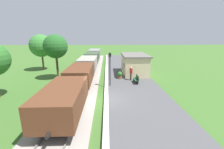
{
  "coord_description": "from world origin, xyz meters",
  "views": [
    {
      "loc": [
        0.5,
        -12.23,
        5.65
      ],
      "look_at": [
        1.02,
        3.63,
        1.51
      ],
      "focal_mm": 24.23,
      "sensor_mm": 36.0,
      "label": 1
    }
  ],
  "objects_px": {
    "tree_trackside_far": "(55,47)",
    "potted_planter": "(120,75)",
    "station_hut": "(134,64)",
    "lamp_post_near": "(110,63)",
    "bench_near_hut": "(136,79)",
    "tree_field_left": "(41,46)",
    "freight_train": "(88,64)",
    "person_waiting": "(131,73)",
    "bench_down_platform": "(126,64)"
  },
  "relations": [
    {
      "from": "freight_train",
      "to": "tree_field_left",
      "type": "height_order",
      "value": "tree_field_left"
    },
    {
      "from": "bench_down_platform",
      "to": "tree_trackside_far",
      "type": "height_order",
      "value": "tree_trackside_far"
    },
    {
      "from": "station_hut",
      "to": "person_waiting",
      "type": "distance_m",
      "value": 3.49
    },
    {
      "from": "freight_train",
      "to": "person_waiting",
      "type": "bearing_deg",
      "value": -38.68
    },
    {
      "from": "bench_down_platform",
      "to": "tree_trackside_far",
      "type": "distance_m",
      "value": 12.32
    },
    {
      "from": "potted_planter",
      "to": "tree_trackside_far",
      "type": "distance_m",
      "value": 8.94
    },
    {
      "from": "freight_train",
      "to": "tree_trackside_far",
      "type": "relative_size",
      "value": 5.65
    },
    {
      "from": "bench_near_hut",
      "to": "person_waiting",
      "type": "xyz_separation_m",
      "value": [
        -0.47,
        1.16,
        0.46
      ]
    },
    {
      "from": "station_hut",
      "to": "bench_down_platform",
      "type": "xyz_separation_m",
      "value": [
        -0.51,
        4.87,
        -0.93
      ]
    },
    {
      "from": "tree_trackside_far",
      "to": "potted_planter",
      "type": "bearing_deg",
      "value": -7.3
    },
    {
      "from": "lamp_post_near",
      "to": "tree_trackside_far",
      "type": "relative_size",
      "value": 0.64
    },
    {
      "from": "freight_train",
      "to": "bench_near_hut",
      "type": "height_order",
      "value": "freight_train"
    },
    {
      "from": "station_hut",
      "to": "tree_field_left",
      "type": "bearing_deg",
      "value": 165.24
    },
    {
      "from": "bench_down_platform",
      "to": "tree_field_left",
      "type": "distance_m",
      "value": 14.4
    },
    {
      "from": "tree_trackside_far",
      "to": "tree_field_left",
      "type": "height_order",
      "value": "tree_field_left"
    },
    {
      "from": "person_waiting",
      "to": "station_hut",
      "type": "bearing_deg",
      "value": -116.17
    },
    {
      "from": "bench_near_hut",
      "to": "bench_down_platform",
      "type": "xyz_separation_m",
      "value": [
        0.0,
        9.35,
        0.0
      ]
    },
    {
      "from": "bench_near_hut",
      "to": "lamp_post_near",
      "type": "relative_size",
      "value": 0.41
    },
    {
      "from": "tree_field_left",
      "to": "potted_planter",
      "type": "bearing_deg",
      "value": -27.65
    },
    {
      "from": "bench_near_hut",
      "to": "person_waiting",
      "type": "relative_size",
      "value": 0.88
    },
    {
      "from": "tree_trackside_far",
      "to": "tree_field_left",
      "type": "xyz_separation_m",
      "value": [
        -4.06,
        5.35,
        -0.24
      ]
    },
    {
      "from": "bench_down_platform",
      "to": "tree_field_left",
      "type": "height_order",
      "value": "tree_field_left"
    },
    {
      "from": "station_hut",
      "to": "lamp_post_near",
      "type": "height_order",
      "value": "lamp_post_near"
    },
    {
      "from": "station_hut",
      "to": "bench_near_hut",
      "type": "height_order",
      "value": "station_hut"
    },
    {
      "from": "freight_train",
      "to": "tree_field_left",
      "type": "bearing_deg",
      "value": 162.16
    },
    {
      "from": "tree_trackside_far",
      "to": "tree_field_left",
      "type": "bearing_deg",
      "value": 127.18
    },
    {
      "from": "bench_near_hut",
      "to": "bench_down_platform",
      "type": "bearing_deg",
      "value": 90.0
    },
    {
      "from": "freight_train",
      "to": "lamp_post_near",
      "type": "xyz_separation_m",
      "value": [
        3.2,
        -6.62,
        1.41
      ]
    },
    {
      "from": "freight_train",
      "to": "tree_field_left",
      "type": "relative_size",
      "value": 5.62
    },
    {
      "from": "station_hut",
      "to": "tree_field_left",
      "type": "distance_m",
      "value": 15.17
    },
    {
      "from": "tree_trackside_far",
      "to": "tree_field_left",
      "type": "relative_size",
      "value": 0.99
    },
    {
      "from": "bench_down_platform",
      "to": "potted_planter",
      "type": "relative_size",
      "value": 1.64
    },
    {
      "from": "person_waiting",
      "to": "tree_trackside_far",
      "type": "distance_m",
      "value": 10.09
    },
    {
      "from": "bench_down_platform",
      "to": "person_waiting",
      "type": "distance_m",
      "value": 8.21
    },
    {
      "from": "lamp_post_near",
      "to": "tree_field_left",
      "type": "distance_m",
      "value": 14.25
    },
    {
      "from": "station_hut",
      "to": "tree_field_left",
      "type": "height_order",
      "value": "tree_field_left"
    },
    {
      "from": "freight_train",
      "to": "lamp_post_near",
      "type": "bearing_deg",
      "value": -64.18
    },
    {
      "from": "station_hut",
      "to": "tree_trackside_far",
      "type": "distance_m",
      "value": 10.86
    },
    {
      "from": "person_waiting",
      "to": "lamp_post_near",
      "type": "bearing_deg",
      "value": 27.25
    },
    {
      "from": "lamp_post_near",
      "to": "bench_near_hut",
      "type": "bearing_deg",
      "value": 14.54
    },
    {
      "from": "tree_trackside_far",
      "to": "person_waiting",
      "type": "bearing_deg",
      "value": -10.67
    },
    {
      "from": "freight_train",
      "to": "potted_planter",
      "type": "distance_m",
      "value": 6.02
    },
    {
      "from": "bench_near_hut",
      "to": "tree_trackside_far",
      "type": "relative_size",
      "value": 0.26
    },
    {
      "from": "freight_train",
      "to": "station_hut",
      "type": "distance_m",
      "value": 6.94
    },
    {
      "from": "potted_planter",
      "to": "tree_trackside_far",
      "type": "xyz_separation_m",
      "value": [
        -8.15,
        1.04,
        3.51
      ]
    },
    {
      "from": "freight_train",
      "to": "person_waiting",
      "type": "xyz_separation_m",
      "value": [
        5.82,
        -4.66,
        -0.21
      ]
    },
    {
      "from": "lamp_post_near",
      "to": "tree_trackside_far",
      "type": "bearing_deg",
      "value": 151.29
    },
    {
      "from": "tree_trackside_far",
      "to": "bench_near_hut",
      "type": "bearing_deg",
      "value": -16.53
    },
    {
      "from": "bench_down_platform",
      "to": "person_waiting",
      "type": "height_order",
      "value": "person_waiting"
    },
    {
      "from": "bench_near_hut",
      "to": "tree_field_left",
      "type": "xyz_separation_m",
      "value": [
        -13.99,
        8.3,
        3.27
      ]
    }
  ]
}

